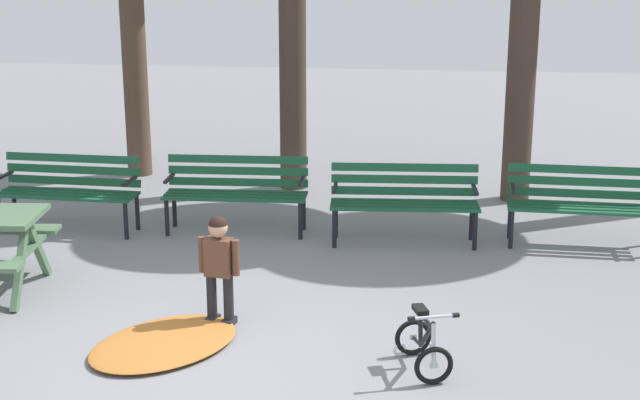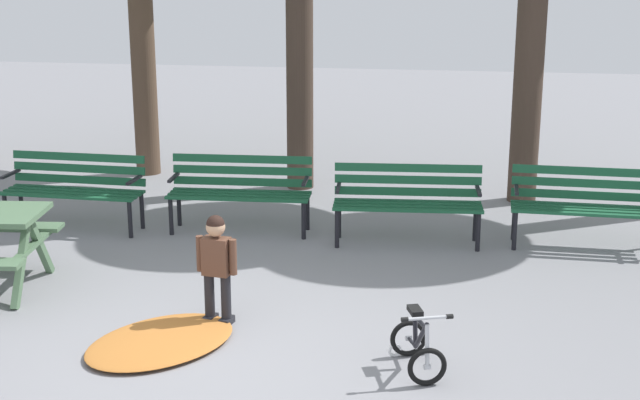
{
  "view_description": "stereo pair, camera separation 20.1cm",
  "coord_description": "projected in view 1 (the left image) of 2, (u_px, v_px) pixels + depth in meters",
  "views": [
    {
      "loc": [
        1.68,
        -6.41,
        3.13
      ],
      "look_at": [
        0.59,
        1.8,
        0.85
      ],
      "focal_mm": 51.67,
      "sensor_mm": 36.0,
      "label": 1
    },
    {
      "loc": [
        1.88,
        -6.38,
        3.13
      ],
      "look_at": [
        0.59,
        1.8,
        0.85
      ],
      "focal_mm": 51.67,
      "sensor_mm": 36.0,
      "label": 2
    }
  ],
  "objects": [
    {
      "name": "park_bench_far_left",
      "position": [
        70.0,
        186.0,
        10.43
      ],
      "size": [
        1.61,
        0.51,
        0.85
      ],
      "color": "#195133",
      "rests_on": "ground"
    },
    {
      "name": "ground",
      "position": [
        214.0,
        363.0,
        7.17
      ],
      "size": [
        36.0,
        36.0,
        0.0
      ],
      "primitive_type": "plane",
      "color": "gray"
    },
    {
      "name": "kids_bicycle",
      "position": [
        423.0,
        345.0,
        7.02
      ],
      "size": [
        0.51,
        0.63,
        0.54
      ],
      "color": "black",
      "rests_on": "ground"
    },
    {
      "name": "park_bench_left",
      "position": [
        236.0,
        187.0,
        10.38
      ],
      "size": [
        1.62,
        0.54,
        0.85
      ],
      "color": "#195133",
      "rests_on": "ground"
    },
    {
      "name": "park_bench_right",
      "position": [
        404.0,
        197.0,
        9.99
      ],
      "size": [
        1.63,
        0.58,
        0.85
      ],
      "color": "#195133",
      "rests_on": "ground"
    },
    {
      "name": "park_bench_far_right",
      "position": [
        583.0,
        199.0,
        9.89
      ],
      "size": [
        1.61,
        0.5,
        0.85
      ],
      "color": "#195133",
      "rests_on": "ground"
    },
    {
      "name": "child_standing",
      "position": [
        219.0,
        262.0,
        7.76
      ],
      "size": [
        0.37,
        0.2,
        0.97
      ],
      "color": "black",
      "rests_on": "ground"
    },
    {
      "name": "leaf_pile",
      "position": [
        164.0,
        343.0,
        7.46
      ],
      "size": [
        1.51,
        1.62,
        0.07
      ],
      "primitive_type": "ellipsoid",
      "rotation": [
        0.0,
        0.0,
        0.98
      ],
      "color": "#B26B2D",
      "rests_on": "ground"
    }
  ]
}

